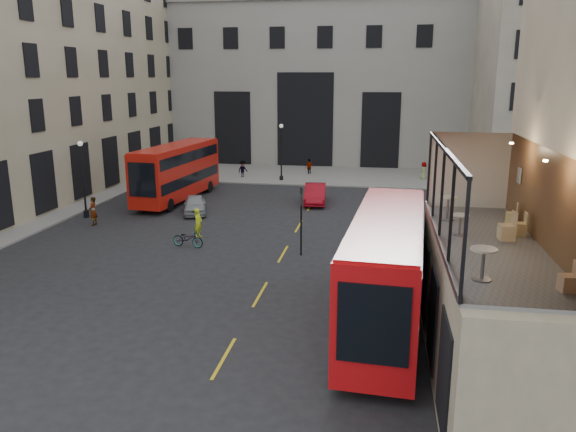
% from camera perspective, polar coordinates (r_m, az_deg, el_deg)
% --- Properties ---
extents(ground, '(140.00, 140.00, 0.00)m').
position_cam_1_polar(ground, '(19.91, -0.78, -14.69)').
color(ground, black).
rests_on(ground, ground).
extents(host_frontage, '(3.00, 11.00, 4.50)m').
position_cam_1_polar(host_frontage, '(18.98, 19.18, -9.46)').
color(host_frontage, '#B8A98A').
rests_on(host_frontage, ground).
extents(cafe_floor, '(3.00, 10.00, 0.10)m').
position_cam_1_polar(cafe_floor, '(18.22, 19.76, -2.79)').
color(cafe_floor, slate).
rests_on(cafe_floor, host_frontage).
extents(gateway, '(35.00, 10.60, 18.00)m').
position_cam_1_polar(gateway, '(65.68, 2.38, 13.81)').
color(gateway, gray).
rests_on(gateway, ground).
extents(building_right, '(16.60, 18.60, 20.00)m').
position_cam_1_polar(building_right, '(59.61, 26.64, 13.35)').
color(building_right, '#ADA18B').
rests_on(building_right, ground).
extents(pavement_far, '(40.00, 12.00, 0.12)m').
position_cam_1_polar(pavement_far, '(56.73, 0.03, 4.34)').
color(pavement_far, slate).
rests_on(pavement_far, ground).
extents(traffic_light_near, '(0.16, 0.20, 3.80)m').
position_cam_1_polar(traffic_light_near, '(30.32, 1.35, 0.38)').
color(traffic_light_near, black).
rests_on(traffic_light_near, ground).
extents(traffic_light_far, '(0.16, 0.20, 3.80)m').
position_cam_1_polar(traffic_light_far, '(49.20, -12.35, 5.32)').
color(traffic_light_far, black).
rests_on(traffic_light_far, ground).
extents(street_lamp_a, '(0.36, 0.36, 5.33)m').
position_cam_1_polar(street_lamp_a, '(41.16, -20.05, 3.11)').
color(street_lamp_a, black).
rests_on(street_lamp_a, ground).
extents(street_lamp_b, '(0.36, 0.36, 5.33)m').
position_cam_1_polar(street_lamp_b, '(52.48, -0.68, 6.13)').
color(street_lamp_b, black).
rests_on(street_lamp_b, ground).
extents(bus_near, '(3.33, 11.37, 4.48)m').
position_cam_1_polar(bus_near, '(21.79, 9.95, -5.07)').
color(bus_near, red).
rests_on(bus_near, ground).
extents(bus_far, '(3.54, 11.21, 4.40)m').
position_cam_1_polar(bus_far, '(45.04, -11.19, 4.66)').
color(bus_far, '#B2150C').
rests_on(bus_far, ground).
extents(car_a, '(2.62, 4.09, 1.30)m').
position_cam_1_polar(car_a, '(40.70, -9.43, 1.15)').
color(car_a, '#94979C').
rests_on(car_a, ground).
extents(car_b, '(1.97, 4.67, 1.50)m').
position_cam_1_polar(car_b, '(43.43, 2.78, 2.26)').
color(car_b, maroon).
rests_on(car_b, ground).
extents(car_c, '(2.94, 4.77, 1.29)m').
position_cam_1_polar(car_c, '(49.21, -12.44, 3.22)').
color(car_c, black).
rests_on(car_c, ground).
extents(bicycle, '(1.97, 0.96, 0.99)m').
position_cam_1_polar(bicycle, '(32.80, -10.14, -2.27)').
color(bicycle, gray).
rests_on(bicycle, ground).
extents(cyclist, '(0.54, 0.72, 1.80)m').
position_cam_1_polar(cyclist, '(34.55, -9.12, -0.70)').
color(cyclist, '#C6DF17').
rests_on(cyclist, ground).
extents(pedestrian_a, '(0.82, 0.66, 1.58)m').
position_cam_1_polar(pedestrian_a, '(55.76, -14.13, 4.51)').
color(pedestrian_a, gray).
rests_on(pedestrian_a, ground).
extents(pedestrian_b, '(1.17, 1.26, 1.70)m').
position_cam_1_polar(pedestrian_b, '(54.37, -4.61, 4.72)').
color(pedestrian_b, gray).
rests_on(pedestrian_b, ground).
extents(pedestrian_c, '(0.96, 0.94, 1.62)m').
position_cam_1_polar(pedestrian_c, '(55.99, 2.17, 4.98)').
color(pedestrian_c, gray).
rests_on(pedestrian_c, ground).
extents(pedestrian_d, '(0.94, 1.00, 1.72)m').
position_cam_1_polar(pedestrian_d, '(54.87, 13.61, 4.47)').
color(pedestrian_d, gray).
rests_on(pedestrian_d, ground).
extents(pedestrian_e, '(0.48, 0.71, 1.89)m').
position_cam_1_polar(pedestrian_e, '(39.05, -19.19, 0.46)').
color(pedestrian_e, gray).
rests_on(pedestrian_e, ground).
extents(cafe_table_near, '(0.66, 0.66, 0.83)m').
position_cam_1_polar(cafe_table_near, '(14.77, 19.22, -4.16)').
color(cafe_table_near, beige).
rests_on(cafe_table_near, cafe_floor).
extents(cafe_table_mid, '(0.55, 0.55, 0.69)m').
position_cam_1_polar(cafe_table_mid, '(18.73, 17.09, -0.53)').
color(cafe_table_mid, beige).
rests_on(cafe_table_mid, cafe_floor).
extents(cafe_table_far, '(0.68, 0.68, 0.85)m').
position_cam_1_polar(cafe_table_far, '(20.62, 15.95, 1.15)').
color(cafe_table_far, beige).
rests_on(cafe_table_far, cafe_floor).
extents(cafe_chair_a, '(0.42, 0.42, 0.75)m').
position_cam_1_polar(cafe_chair_a, '(14.90, 26.62, -6.03)').
color(cafe_chair_a, tan).
rests_on(cafe_chair_a, cafe_floor).
extents(cafe_chair_b, '(0.50, 0.50, 0.92)m').
position_cam_1_polar(cafe_chair_b, '(18.71, 21.36, -1.46)').
color(cafe_chair_b, '#DDB77F').
rests_on(cafe_chair_b, cafe_floor).
extents(cafe_chair_c, '(0.38, 0.38, 0.76)m').
position_cam_1_polar(cafe_chair_c, '(19.43, 22.49, -1.16)').
color(cafe_chair_c, '#D4B47A').
rests_on(cafe_chair_c, cafe_floor).
extents(cafe_chair_d, '(0.45, 0.45, 0.75)m').
position_cam_1_polar(cafe_chair_d, '(20.83, 21.75, -0.14)').
color(cafe_chair_d, '#D5C07B').
rests_on(cafe_chair_d, cafe_floor).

